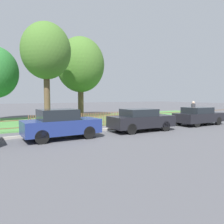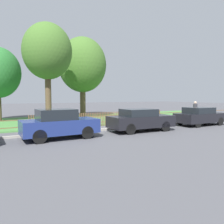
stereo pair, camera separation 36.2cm
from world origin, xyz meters
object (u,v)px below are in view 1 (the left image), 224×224
at_px(parked_car_navy_estate, 141,120).
at_px(tree_behind_motorcycle, 46,52).
at_px(parked_car_red_compact, 199,116).
at_px(pedestrian_near_fence, 193,110).
at_px(tree_mid_park, 80,65).
at_px(covered_motorcycle, 128,118).
at_px(parked_car_black_saloon, 61,124).

distance_m(parked_car_navy_estate, tree_behind_motorcycle, 9.22).
bearing_deg(parked_car_red_compact, parked_car_navy_estate, -179.02).
bearing_deg(pedestrian_near_fence, tree_mid_park, 164.40).
bearing_deg(parked_car_navy_estate, pedestrian_near_fence, 17.48).
bearing_deg(tree_mid_park, covered_motorcycle, -88.47).
relative_size(parked_car_navy_estate, covered_motorcycle, 2.27).
distance_m(covered_motorcycle, tree_behind_motorcycle, 8.15).
distance_m(parked_car_black_saloon, parked_car_navy_estate, 5.06).
xyz_separation_m(parked_car_black_saloon, pedestrian_near_fence, (12.37, 1.93, 0.22)).
bearing_deg(parked_car_navy_estate, covered_motorcycle, 77.50).
xyz_separation_m(parked_car_red_compact, covered_motorcycle, (-4.96, 2.15, -0.09)).
distance_m(parked_car_black_saloon, tree_mid_park, 12.61).
xyz_separation_m(parked_car_black_saloon, tree_mid_park, (5.42, 10.41, 4.60)).
xyz_separation_m(parked_car_navy_estate, pedestrian_near_fence, (7.31, 2.00, 0.27)).
bearing_deg(tree_mid_park, pedestrian_near_fence, -50.67).
relative_size(parked_car_black_saloon, covered_motorcycle, 2.08).
bearing_deg(pedestrian_near_fence, covered_motorcycle, -146.85).
bearing_deg(covered_motorcycle, parked_car_navy_estate, -109.01).
distance_m(parked_car_navy_estate, tree_mid_park, 11.47).
xyz_separation_m(covered_motorcycle, tree_mid_park, (-0.22, 8.25, 4.76)).
distance_m(covered_motorcycle, pedestrian_near_fence, 6.74).
height_order(parked_car_red_compact, tree_behind_motorcycle, tree_behind_motorcycle).
bearing_deg(tree_behind_motorcycle, parked_car_black_saloon, -98.71).
bearing_deg(parked_car_red_compact, covered_motorcycle, 156.73).
distance_m(parked_car_navy_estate, covered_motorcycle, 2.30).
xyz_separation_m(parked_car_black_saloon, covered_motorcycle, (5.64, 2.15, -0.16)).
relative_size(tree_behind_motorcycle, pedestrian_near_fence, 4.51).
bearing_deg(parked_car_black_saloon, covered_motorcycle, 20.08).
xyz_separation_m(parked_car_red_compact, tree_behind_motorcycle, (-9.59, 6.60, 4.92)).
distance_m(parked_car_black_saloon, pedestrian_near_fence, 12.52).
bearing_deg(pedestrian_near_fence, parked_car_black_saloon, -136.06).
xyz_separation_m(parked_car_black_saloon, tree_behind_motorcycle, (1.01, 6.61, 4.85)).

